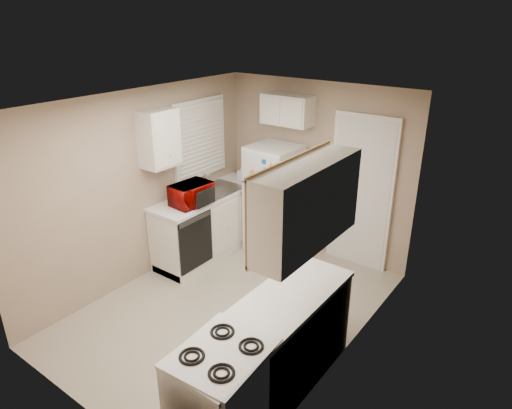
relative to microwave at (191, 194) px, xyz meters
The scene contains 19 objects.
floor 1.54m from the microwave, 25.27° to the right, with size 3.80×3.80×0.00m, color #BDB39D.
ceiling 1.76m from the microwave, 25.27° to the right, with size 3.80×3.80×0.00m, color white.
wall_left 0.63m from the microwave, 127.83° to the right, with size 3.80×3.80×0.00m, color tan.
wall_right 2.48m from the microwave, 11.28° to the right, with size 3.80×3.80×0.00m, color tan.
wall_back 1.75m from the microwave, 54.12° to the left, with size 2.80×2.80×0.00m, color tan.
wall_front 2.60m from the microwave, 66.74° to the right, with size 2.80×2.80×0.00m, color tan.
left_counter 0.73m from the microwave, 100.27° to the left, with size 0.60×1.80×0.90m, color silver.
dishwasher 0.63m from the microwave, 40.55° to the right, with size 0.03×0.58×0.72m, color black.
sink 0.60m from the microwave, 97.59° to the left, with size 0.54×0.74×0.16m, color gray.
microwave is the anchor object (origin of this frame).
soap_bottle 1.12m from the microwave, 92.89° to the left, with size 0.10×0.10×0.22m, color silver.
window_blinds 0.86m from the microwave, 120.63° to the left, with size 0.10×0.98×1.08m, color silver.
upper_cabinet_left 0.83m from the microwave, 130.54° to the right, with size 0.30×0.45×0.70m, color silver.
refrigerator 1.21m from the microwave, 60.31° to the left, with size 0.64×0.62×1.55m, color silver.
cabinet_over_fridge 1.70m from the microwave, 63.75° to the left, with size 0.70×0.30×0.40m, color silver.
interior_door 2.21m from the microwave, 38.59° to the left, with size 0.86×0.06×2.08m, color silver.
right_counter 2.55m from the microwave, 31.14° to the right, with size 0.60×2.00×0.90m, color silver.
stove 2.92m from the microwave, 41.80° to the right, with size 0.61×0.75×0.91m, color silver.
upper_cabinet_right 2.59m from the microwave, 23.38° to the right, with size 0.30×1.20×0.70m, color silver.
Camera 1 is at (2.88, -3.41, 3.21)m, focal length 32.00 mm.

